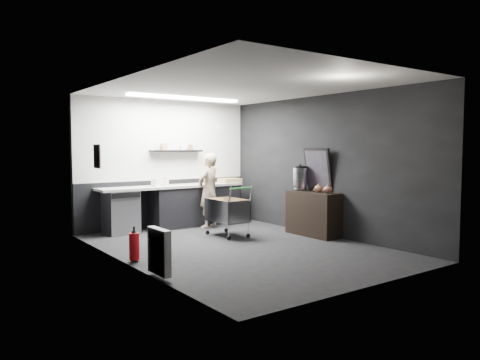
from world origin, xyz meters
TOP-DOWN VIEW (x-y plane):
  - floor at (0.00, 0.00)m, footprint 5.50×5.50m
  - ceiling at (0.00, 0.00)m, footprint 5.50×5.50m
  - wall_back at (0.00, 2.75)m, footprint 5.50×0.00m
  - wall_front at (0.00, -2.75)m, footprint 5.50×0.00m
  - wall_left at (-2.00, 0.00)m, footprint 0.00×5.50m
  - wall_right at (2.00, 0.00)m, footprint 0.00×5.50m
  - kitchen_wall_panel at (0.00, 2.73)m, footprint 3.95×0.02m
  - dado_panel at (0.00, 2.73)m, footprint 3.95×0.02m
  - floating_shelf at (0.20, 2.62)m, footprint 1.20×0.22m
  - wall_clock at (1.40, 2.72)m, footprint 0.20×0.03m
  - poster at (-1.98, 1.30)m, footprint 0.02×0.30m
  - poster_red_band at (-1.98, 1.30)m, footprint 0.02×0.22m
  - radiator at (-1.94, -0.90)m, footprint 0.10×0.50m
  - ceiling_strip at (0.00, 1.85)m, footprint 2.40×0.20m
  - prep_counter at (0.14, 2.42)m, footprint 3.20×0.61m
  - person at (0.61, 1.97)m, footprint 0.67×0.55m
  - shopping_cart at (0.40, 0.97)m, footprint 0.53×0.88m
  - sideboard at (1.78, 0.07)m, footprint 0.48×1.12m
  - fire_extinguisher at (-1.85, 0.12)m, footprint 0.15×0.15m
  - cardboard_box at (1.43, 2.37)m, footprint 0.46×0.35m
  - pink_tub at (-0.20, 2.42)m, footprint 0.19×0.19m
  - white_container at (-0.38, 2.37)m, footprint 0.22×0.19m

SIDE VIEW (x-z plane):
  - floor at x=0.00m, z-range 0.00..0.00m
  - fire_extinguisher at x=-1.85m, z-range -0.01..0.50m
  - radiator at x=-1.94m, z-range 0.05..0.65m
  - prep_counter at x=0.14m, z-range 0.01..0.91m
  - shopping_cart at x=0.40m, z-range -0.02..0.94m
  - dado_panel at x=0.00m, z-range 0.00..1.00m
  - sideboard at x=1.78m, z-range -0.30..1.38m
  - person at x=0.61m, z-range 0.00..1.57m
  - cardboard_box at x=1.43m, z-range 0.90..0.99m
  - white_container at x=-0.38m, z-range 0.90..1.07m
  - pink_tub at x=-0.20m, z-range 0.90..1.09m
  - wall_back at x=0.00m, z-range -1.40..4.10m
  - wall_front at x=0.00m, z-range -1.40..4.10m
  - wall_left at x=-2.00m, z-range -1.40..4.10m
  - wall_right at x=2.00m, z-range -1.40..4.10m
  - poster at x=-1.98m, z-range 1.35..1.75m
  - floating_shelf at x=0.20m, z-range 1.60..1.64m
  - poster_red_band at x=-1.98m, z-range 1.57..1.67m
  - kitchen_wall_panel at x=0.00m, z-range 1.00..2.70m
  - wall_clock at x=1.40m, z-range 2.05..2.25m
  - ceiling_strip at x=0.00m, z-range 2.65..2.69m
  - ceiling at x=0.00m, z-range 2.70..2.70m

